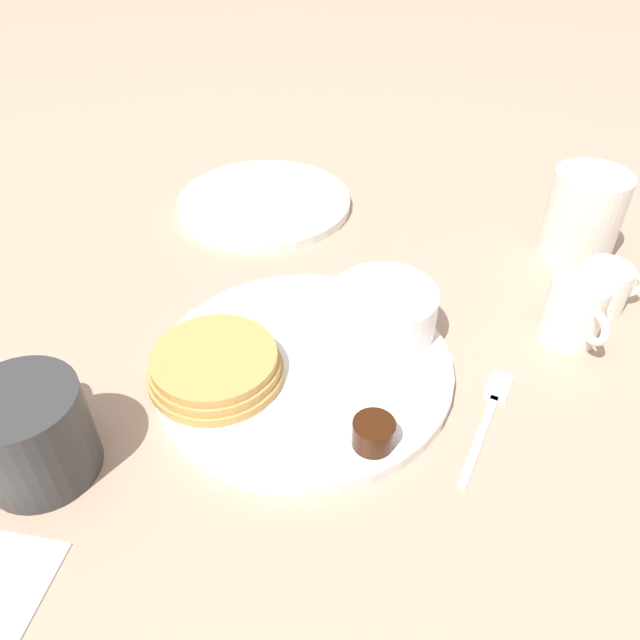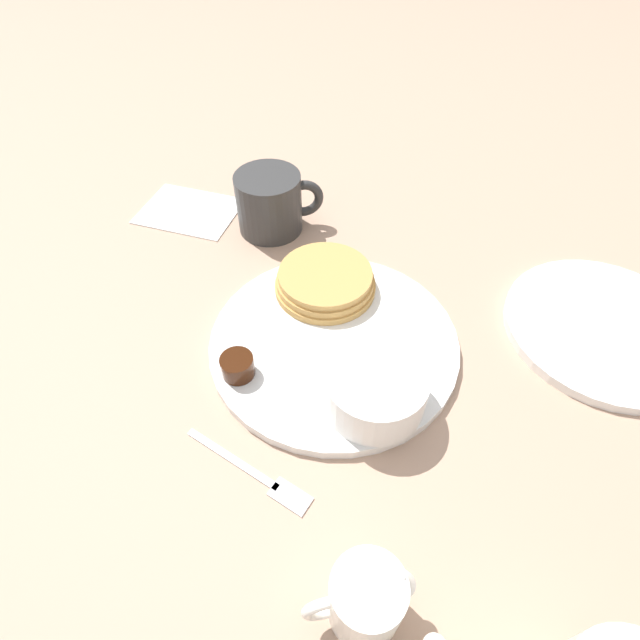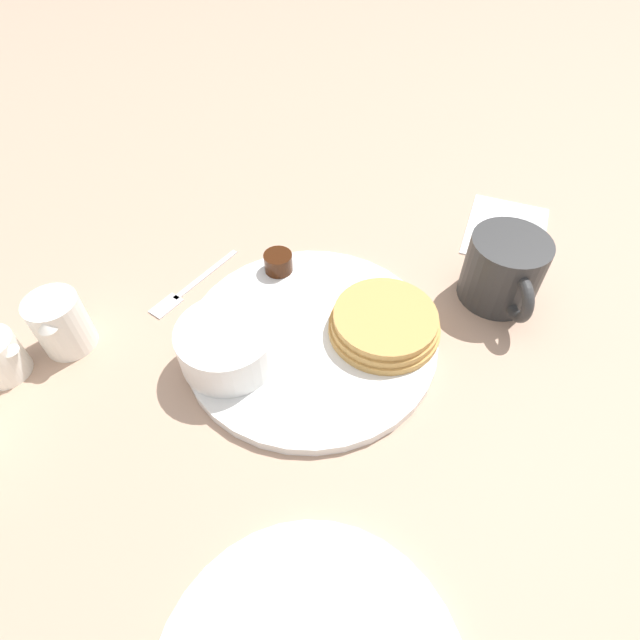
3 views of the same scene
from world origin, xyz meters
name	(u,v)px [view 1 (image 1 of 3)]	position (x,y,z in m)	size (l,w,h in m)	color
ground_plane	(304,371)	(0.00, 0.00, 0.00)	(4.00, 4.00, 0.00)	tan
plate	(304,366)	(0.00, 0.00, 0.01)	(0.28, 0.28, 0.01)	white
pancake_stack	(215,366)	(0.03, -0.07, 0.03)	(0.12, 0.12, 0.03)	tan
bowl	(385,309)	(-0.06, 0.07, 0.04)	(0.10, 0.10, 0.05)	white
syrup_cup	(374,433)	(0.08, 0.07, 0.02)	(0.04, 0.04, 0.02)	#38190A
butter_ramekin	(409,319)	(-0.06, 0.09, 0.03)	(0.04, 0.04, 0.04)	white
coffee_mug	(32,432)	(0.14, -0.19, 0.04)	(0.12, 0.09, 0.08)	#333333
creamer_pitcher_near	(574,310)	(-0.09, 0.25, 0.03)	(0.08, 0.06, 0.07)	white
creamer_pitcher_far	(604,287)	(-0.15, 0.29, 0.03)	(0.05, 0.07, 0.05)	white
fork	(490,411)	(0.02, 0.17, 0.00)	(0.14, 0.05, 0.00)	silver
second_mug	(583,215)	(-0.25, 0.28, 0.05)	(0.12, 0.08, 0.10)	silver
far_plate	(264,202)	(-0.29, -0.11, 0.01)	(0.23, 0.23, 0.01)	white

